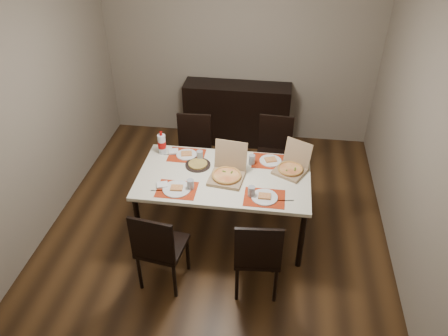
{
  "coord_description": "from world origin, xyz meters",
  "views": [
    {
      "loc": [
        0.59,
        -3.81,
        3.46
      ],
      "look_at": [
        0.08,
        -0.16,
        0.85
      ],
      "focal_mm": 35.0,
      "sensor_mm": 36.0,
      "label": 1
    }
  ],
  "objects_px": {
    "sideboard": "(237,114)",
    "soda_bottle": "(162,144)",
    "chair_near_left": "(159,247)",
    "chair_far_right": "(274,150)",
    "dining_table": "(224,181)",
    "pizza_box_center": "(227,173)",
    "chair_far_left": "(194,148)",
    "dip_bowl": "(237,167)",
    "chair_near_right": "(257,254)"
  },
  "relations": [
    {
      "from": "soda_bottle",
      "to": "chair_far_right",
      "type": "bearing_deg",
      "value": 25.84
    },
    {
      "from": "dining_table",
      "to": "chair_near_right",
      "type": "height_order",
      "value": "chair_near_right"
    },
    {
      "from": "chair_far_right",
      "to": "dip_bowl",
      "type": "relative_size",
      "value": 8.04
    },
    {
      "from": "chair_near_right",
      "to": "chair_far_right",
      "type": "height_order",
      "value": "same"
    },
    {
      "from": "sideboard",
      "to": "chair_near_left",
      "type": "distance_m",
      "value": 2.84
    },
    {
      "from": "chair_far_left",
      "to": "pizza_box_center",
      "type": "height_order",
      "value": "pizza_box_center"
    },
    {
      "from": "chair_far_right",
      "to": "pizza_box_center",
      "type": "relative_size",
      "value": 2.21
    },
    {
      "from": "chair_far_right",
      "to": "sideboard",
      "type": "bearing_deg",
      "value": 120.18
    },
    {
      "from": "chair_near_right",
      "to": "chair_far_left",
      "type": "distance_m",
      "value": 1.92
    },
    {
      "from": "chair_near_left",
      "to": "dip_bowl",
      "type": "relative_size",
      "value": 8.04
    },
    {
      "from": "chair_far_right",
      "to": "dip_bowl",
      "type": "height_order",
      "value": "chair_far_right"
    },
    {
      "from": "sideboard",
      "to": "chair_far_right",
      "type": "distance_m",
      "value": 1.15
    },
    {
      "from": "sideboard",
      "to": "pizza_box_center",
      "type": "bearing_deg",
      "value": -86.5
    },
    {
      "from": "dip_bowl",
      "to": "soda_bottle",
      "type": "xyz_separation_m",
      "value": [
        -0.87,
        0.18,
        0.1
      ]
    },
    {
      "from": "chair_near_right",
      "to": "chair_near_left",
      "type": "bearing_deg",
      "value": -177.74
    },
    {
      "from": "dining_table",
      "to": "chair_near_right",
      "type": "xyz_separation_m",
      "value": [
        0.42,
        -0.83,
        -0.17
      ]
    },
    {
      "from": "chair_near_left",
      "to": "dip_bowl",
      "type": "bearing_deg",
      "value": 59.25
    },
    {
      "from": "sideboard",
      "to": "chair_near_right",
      "type": "xyz_separation_m",
      "value": [
        0.51,
        -2.77,
        0.06
      ]
    },
    {
      "from": "pizza_box_center",
      "to": "dip_bowl",
      "type": "height_order",
      "value": "pizza_box_center"
    },
    {
      "from": "chair_near_right",
      "to": "pizza_box_center",
      "type": "height_order",
      "value": "pizza_box_center"
    },
    {
      "from": "dining_table",
      "to": "dip_bowl",
      "type": "bearing_deg",
      "value": 53.53
    },
    {
      "from": "chair_far_right",
      "to": "soda_bottle",
      "type": "distance_m",
      "value": 1.43
    },
    {
      "from": "chair_far_right",
      "to": "pizza_box_center",
      "type": "bearing_deg",
      "value": -115.35
    },
    {
      "from": "pizza_box_center",
      "to": "dip_bowl",
      "type": "distance_m",
      "value": 0.2
    },
    {
      "from": "pizza_box_center",
      "to": "soda_bottle",
      "type": "distance_m",
      "value": 0.87
    },
    {
      "from": "dining_table",
      "to": "sideboard",
      "type": "bearing_deg",
      "value": 92.39
    },
    {
      "from": "chair_far_right",
      "to": "pizza_box_center",
      "type": "xyz_separation_m",
      "value": [
        -0.46,
        -0.97,
        0.29
      ]
    },
    {
      "from": "pizza_box_center",
      "to": "dip_bowl",
      "type": "xyz_separation_m",
      "value": [
        0.08,
        0.18,
        -0.04
      ]
    },
    {
      "from": "sideboard",
      "to": "chair_near_right",
      "type": "relative_size",
      "value": 1.61
    },
    {
      "from": "chair_far_left",
      "to": "pizza_box_center",
      "type": "bearing_deg",
      "value": -58.0
    },
    {
      "from": "sideboard",
      "to": "chair_far_right",
      "type": "xyz_separation_m",
      "value": [
        0.58,
        -0.99,
        0.06
      ]
    },
    {
      "from": "sideboard",
      "to": "soda_bottle",
      "type": "bearing_deg",
      "value": -112.71
    },
    {
      "from": "pizza_box_center",
      "to": "soda_bottle",
      "type": "height_order",
      "value": "pizza_box_center"
    },
    {
      "from": "chair_near_left",
      "to": "chair_far_right",
      "type": "bearing_deg",
      "value": 61.35
    },
    {
      "from": "dining_table",
      "to": "chair_near_left",
      "type": "height_order",
      "value": "chair_near_left"
    },
    {
      "from": "dining_table",
      "to": "chair_far_left",
      "type": "xyz_separation_m",
      "value": [
        -0.5,
        0.84,
        -0.17
      ]
    },
    {
      "from": "chair_near_right",
      "to": "soda_bottle",
      "type": "relative_size",
      "value": 3.37
    },
    {
      "from": "sideboard",
      "to": "dip_bowl",
      "type": "height_order",
      "value": "sideboard"
    },
    {
      "from": "sideboard",
      "to": "pizza_box_center",
      "type": "distance_m",
      "value": 1.99
    },
    {
      "from": "sideboard",
      "to": "chair_near_left",
      "type": "bearing_deg",
      "value": -98.38
    },
    {
      "from": "dining_table",
      "to": "soda_bottle",
      "type": "relative_size",
      "value": 6.53
    },
    {
      "from": "sideboard",
      "to": "chair_far_left",
      "type": "distance_m",
      "value": 1.17
    },
    {
      "from": "dining_table",
      "to": "chair_far_left",
      "type": "bearing_deg",
      "value": 120.78
    },
    {
      "from": "sideboard",
      "to": "dip_bowl",
      "type": "relative_size",
      "value": 12.97
    },
    {
      "from": "chair_near_left",
      "to": "chair_far_left",
      "type": "height_order",
      "value": "same"
    },
    {
      "from": "sideboard",
      "to": "chair_far_right",
      "type": "relative_size",
      "value": 1.61
    },
    {
      "from": "sideboard",
      "to": "soda_bottle",
      "type": "distance_m",
      "value": 1.78
    },
    {
      "from": "pizza_box_center",
      "to": "soda_bottle",
      "type": "bearing_deg",
      "value": 155.23
    },
    {
      "from": "chair_near_left",
      "to": "chair_far_left",
      "type": "bearing_deg",
      "value": 90.27
    },
    {
      "from": "dining_table",
      "to": "chair_far_right",
      "type": "distance_m",
      "value": 1.08
    }
  ]
}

